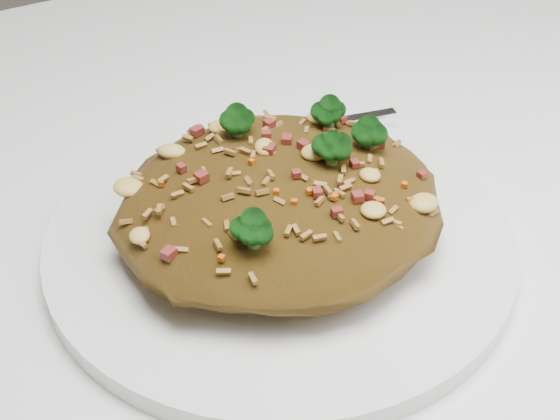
% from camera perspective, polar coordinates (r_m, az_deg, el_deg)
% --- Properties ---
extents(dining_table, '(1.20, 0.80, 0.75)m').
position_cam_1_polar(dining_table, '(0.56, -7.65, -9.40)').
color(dining_table, white).
rests_on(dining_table, ground).
extents(plate, '(0.29, 0.29, 0.01)m').
position_cam_1_polar(plate, '(0.48, -0.00, -2.05)').
color(plate, white).
rests_on(plate, dining_table).
extents(fried_rice, '(0.20, 0.18, 0.06)m').
position_cam_1_polar(fried_rice, '(0.46, 0.05, 1.36)').
color(fried_rice, brown).
rests_on(fried_rice, plate).
extents(fork, '(0.16, 0.05, 0.00)m').
position_cam_1_polar(fork, '(0.57, 1.65, 6.04)').
color(fork, silver).
rests_on(fork, plate).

